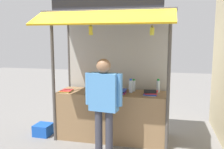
{
  "coord_description": "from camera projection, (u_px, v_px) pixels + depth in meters",
  "views": [
    {
      "loc": [
        1.03,
        -4.5,
        1.98
      ],
      "look_at": [
        0.0,
        0.0,
        1.29
      ],
      "focal_mm": 38.72,
      "sensor_mm": 36.0,
      "label": 1
    }
  ],
  "objects": [
    {
      "name": "magazine_stack_mid_right",
      "position": [
        121.0,
        91.0,
        4.62
      ],
      "size": [
        0.23,
        0.3,
        0.07
      ],
      "color": "purple",
      "rests_on": "stall_counter"
    },
    {
      "name": "water_bottle_mid_left",
      "position": [
        93.0,
        84.0,
        4.98
      ],
      "size": [
        0.06,
        0.06,
        0.23
      ],
      "color": "silver",
      "rests_on": "stall_counter"
    },
    {
      "name": "banana_bunch_inner_right",
      "position": [
        152.0,
        31.0,
        3.95
      ],
      "size": [
        0.09,
        0.09,
        0.31
      ],
      "color": "#332D23"
    },
    {
      "name": "magazine_stack_back_right",
      "position": [
        66.0,
        91.0,
        4.76
      ],
      "size": [
        0.23,
        0.27,
        0.04
      ],
      "color": "white",
      "rests_on": "stall_counter"
    },
    {
      "name": "stall_structure",
      "position": [
        113.0,
        53.0,
        4.71
      ],
      "size": [
        2.33,
        1.53,
        2.81
      ],
      "color": "#4C4742",
      "rests_on": "ground"
    },
    {
      "name": "water_bottle_back_left",
      "position": [
        112.0,
        86.0,
        4.77
      ],
      "size": [
        0.07,
        0.07,
        0.25
      ],
      "color": "silver",
      "rests_on": "stall_counter"
    },
    {
      "name": "banana_bunch_rightmost",
      "position": [
        91.0,
        30.0,
        4.18
      ],
      "size": [
        0.1,
        0.1,
        0.3
      ],
      "color": "#332D23"
    },
    {
      "name": "stall_counter",
      "position": [
        112.0,
        115.0,
        4.78
      ],
      "size": [
        2.13,
        0.68,
        0.94
      ],
      "primitive_type": "cube",
      "color": "olive",
      "rests_on": "ground"
    },
    {
      "name": "vendor_person",
      "position": [
        104.0,
        98.0,
        3.99
      ],
      "size": [
        0.63,
        0.26,
        1.66
      ],
      "rotation": [
        0.0,
        0.0,
        -0.12
      ],
      "color": "#383842",
      "rests_on": "ground"
    },
    {
      "name": "water_bottle_far_right",
      "position": [
        158.0,
        86.0,
        4.71
      ],
      "size": [
        0.07,
        0.07,
        0.26
      ],
      "color": "silver",
      "rests_on": "stall_counter"
    },
    {
      "name": "magazine_stack_front_right",
      "position": [
        151.0,
        93.0,
        4.49
      ],
      "size": [
        0.28,
        0.33,
        0.07
      ],
      "color": "white",
      "rests_on": "stall_counter"
    },
    {
      "name": "ground_plane",
      "position": [
        112.0,
        138.0,
        4.85
      ],
      "size": [
        20.0,
        20.0,
        0.0
      ],
      "primitive_type": "plane",
      "color": "slate"
    },
    {
      "name": "water_bottle_center",
      "position": [
        131.0,
        86.0,
        4.66
      ],
      "size": [
        0.08,
        0.08,
        0.27
      ],
      "color": "silver",
      "rests_on": "stall_counter"
    },
    {
      "name": "plastic_crate",
      "position": [
        43.0,
        130.0,
        4.98
      ],
      "size": [
        0.34,
        0.34,
        0.23
      ],
      "primitive_type": "cube",
      "rotation": [
        0.0,
        0.0,
        -0.03
      ],
      "color": "#194CB2",
      "rests_on": "ground"
    },
    {
      "name": "water_bottle_front_left",
      "position": [
        134.0,
        86.0,
        4.78
      ],
      "size": [
        0.07,
        0.07,
        0.25
      ],
      "color": "silver",
      "rests_on": "stall_counter"
    }
  ]
}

